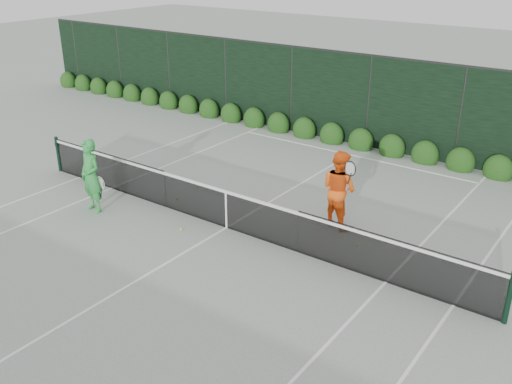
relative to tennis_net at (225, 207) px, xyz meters
The scene contains 8 objects.
ground 0.53m from the tennis_net, ahead, with size 80.00×80.00×0.00m, color gray.
tennis_net is the anchor object (origin of this frame).
player_woman 3.56m from the tennis_net, 159.83° to the right, with size 0.75×0.55×1.90m.
player_man 2.73m from the tennis_net, 38.96° to the left, with size 1.08×0.94×1.90m.
court_lines 0.53m from the tennis_net, ahead, with size 11.03×23.83×0.01m.
windscreen_fence 2.88m from the tennis_net, 89.49° to the right, with size 32.00×21.07×3.06m.
hedge_row 7.16m from the tennis_net, 89.80° to the left, with size 31.66×0.65×0.94m.
tennis_balls 0.56m from the tennis_net, 75.96° to the left, with size 5.12×1.84×0.07m.
Camera 1 is at (7.75, -9.49, 6.27)m, focal length 40.00 mm.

